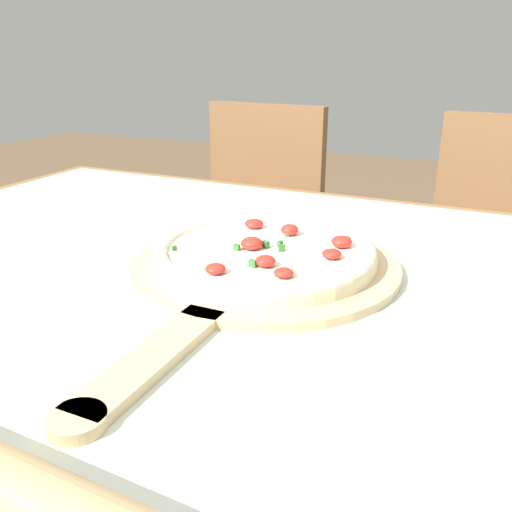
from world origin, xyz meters
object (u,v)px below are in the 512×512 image
pizza (266,252)px  rolling_pin (13,491)px  pizza_peel (258,271)px  chair_right (496,268)px  chair_left (252,232)px

pizza → rolling_pin: size_ratio=0.76×
pizza_peel → chair_right: (0.30, 0.81, -0.24)m
pizza_peel → chair_left: size_ratio=0.66×
pizza_peel → chair_right: 0.90m
chair_right → chair_left: bearing=-174.4°
pizza → chair_left: chair_left is taller
pizza → chair_left: (-0.39, 0.79, -0.26)m
pizza → chair_right: 0.88m
pizza_peel → pizza: (0.00, 0.02, 0.02)m
chair_left → chair_right: size_ratio=1.00×
pizza → pizza_peel: bearing=-91.2°
chair_right → pizza_peel: bearing=-104.6°
pizza → chair_right: size_ratio=0.34×
chair_left → chair_right: 0.69m
pizza_peel → rolling_pin: rolling_pin is taller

